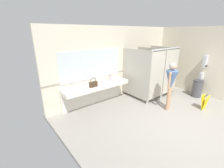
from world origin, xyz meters
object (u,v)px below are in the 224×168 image
object	(u,v)px
paper_towel_dispenser_lower	(201,77)
handbag	(93,84)
paper_towel_dispenser_upper	(206,61)
wet_floor_sign	(205,102)
person_standing	(171,81)
trash_bin	(197,88)
paper_cup	(94,85)
soap_dispenser	(110,77)

from	to	relation	value
paper_towel_dispenser_lower	handbag	world-z (taller)	handbag
paper_towel_dispenser_upper	handbag	world-z (taller)	paper_towel_dispenser_upper
wet_floor_sign	paper_towel_dispenser_upper	bearing A→B (deg)	28.21
handbag	wet_floor_sign	distance (m)	4.02
person_standing	handbag	distance (m)	2.67
trash_bin	handbag	size ratio (longest dim) A/B	2.15
trash_bin	person_standing	world-z (taller)	person_standing
person_standing	wet_floor_sign	xyz separation A→B (m)	(1.00, -0.83, -0.80)
paper_towel_dispenser_upper	paper_cup	bearing A→B (deg)	156.71
paper_towel_dispenser_upper	trash_bin	size ratio (longest dim) A/B	0.67
paper_towel_dispenser_lower	soap_dispenser	bearing A→B (deg)	148.83
trash_bin	handbag	bearing A→B (deg)	156.21
person_standing	wet_floor_sign	world-z (taller)	person_standing
trash_bin	paper_cup	xyz separation A→B (m)	(-4.00, 1.86, 0.53)
wet_floor_sign	paper_towel_dispenser_lower	bearing A→B (deg)	29.81
person_standing	wet_floor_sign	distance (m)	1.52
paper_towel_dispenser_upper	paper_cup	xyz separation A→B (m)	(-4.33, 1.86, -0.60)
trash_bin	wet_floor_sign	distance (m)	1.21
wet_floor_sign	paper_cup	bearing A→B (deg)	139.65
paper_towel_dispenser_lower	person_standing	size ratio (longest dim) A/B	0.23
trash_bin	paper_towel_dispenser_lower	bearing A→B (deg)	8.11
paper_towel_dispenser_lower	person_standing	world-z (taller)	person_standing
trash_bin	person_standing	distance (m)	2.11
wet_floor_sign	soap_dispenser	bearing A→B (deg)	126.72
handbag	paper_cup	bearing A→B (deg)	50.03
paper_towel_dispenser_lower	trash_bin	world-z (taller)	paper_towel_dispenser_lower
paper_towel_dispenser_lower	trash_bin	bearing A→B (deg)	-171.89
paper_cup	wet_floor_sign	size ratio (longest dim) A/B	0.16
handbag	wet_floor_sign	size ratio (longest dim) A/B	0.62
paper_cup	wet_floor_sign	distance (m)	4.01
trash_bin	wet_floor_sign	bearing A→B (deg)	-144.28
person_standing	paper_cup	size ratio (longest dim) A/B	19.45
paper_towel_dispenser_upper	person_standing	bearing A→B (deg)	176.90
paper_towel_dispenser_upper	handbag	xyz separation A→B (m)	(-4.39, 1.79, -0.54)
handbag	paper_cup	world-z (taller)	handbag
handbag	person_standing	bearing A→B (deg)	-38.65
person_standing	handbag	bearing A→B (deg)	141.35
paper_towel_dispenser_upper	soap_dispenser	size ratio (longest dim) A/B	2.41
person_standing	paper_cup	world-z (taller)	person_standing
person_standing	paper_cup	bearing A→B (deg)	139.28
paper_cup	wet_floor_sign	world-z (taller)	paper_cup
wet_floor_sign	person_standing	bearing A→B (deg)	140.42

